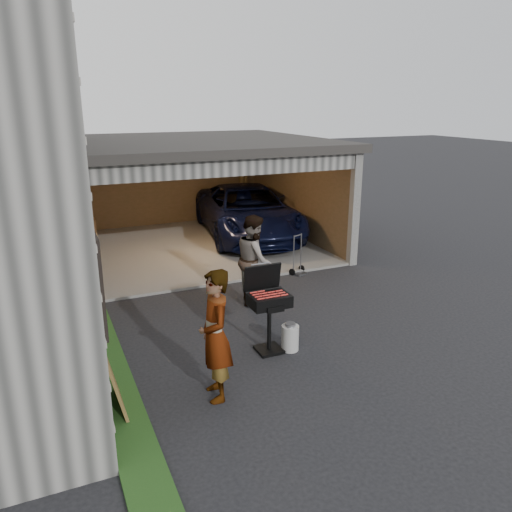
% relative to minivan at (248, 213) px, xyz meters
% --- Properties ---
extents(ground, '(80.00, 80.00, 0.00)m').
position_rel_minivan_xyz_m(ground, '(-2.56, -6.90, -0.72)').
color(ground, black).
rests_on(ground, ground).
extents(groundcover_strip, '(0.50, 8.00, 0.06)m').
position_rel_minivan_xyz_m(groundcover_strip, '(-4.81, -7.90, -0.69)').
color(groundcover_strip, '#193814').
rests_on(groundcover_strip, ground).
extents(garage, '(6.80, 6.30, 2.90)m').
position_rel_minivan_xyz_m(garage, '(-1.80, -0.11, 1.15)').
color(garage, '#605E59').
rests_on(garage, ground).
extents(minivan, '(3.16, 5.49, 1.44)m').
position_rel_minivan_xyz_m(minivan, '(0.00, 0.00, 0.00)').
color(minivan, black).
rests_on(minivan, ground).
extents(woman, '(0.50, 0.70, 1.81)m').
position_rel_minivan_xyz_m(woman, '(-3.59, -7.40, 0.18)').
color(woman, silver).
rests_on(woman, ground).
extents(man, '(0.90, 1.02, 1.75)m').
position_rel_minivan_xyz_m(man, '(-1.76, -4.50, 0.16)').
color(man, '#4E2B1E').
rests_on(man, ground).
extents(bbq_grill, '(0.62, 0.55, 1.38)m').
position_rel_minivan_xyz_m(bbq_grill, '(-2.40, -6.50, 0.11)').
color(bbq_grill, black).
rests_on(bbq_grill, ground).
extents(propane_tank, '(0.32, 0.32, 0.42)m').
position_rel_minivan_xyz_m(propane_tank, '(-2.07, -6.63, -0.51)').
color(propane_tank, beige).
rests_on(propane_tank, ground).
extents(plywood_panel, '(0.23, 0.83, 0.92)m').
position_rel_minivan_xyz_m(plywood_panel, '(-4.90, -7.18, -0.26)').
color(plywood_panel, brown).
rests_on(plywood_panel, ground).
extents(hand_truck, '(0.43, 0.39, 0.94)m').
position_rel_minivan_xyz_m(hand_truck, '(-0.19, -3.44, -0.54)').
color(hand_truck, slate).
rests_on(hand_truck, ground).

